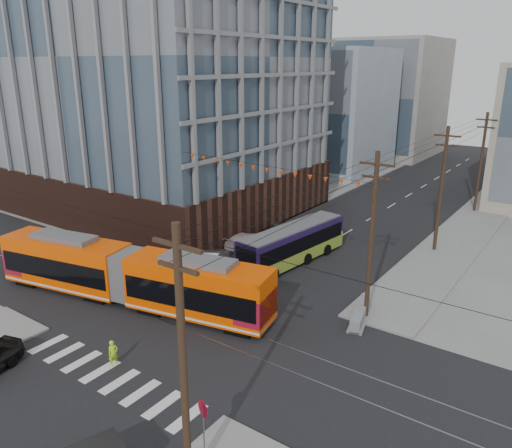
{
  "coord_description": "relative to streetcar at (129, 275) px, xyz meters",
  "views": [
    {
      "loc": [
        19.56,
        -17.08,
        15.94
      ],
      "look_at": [
        -0.52,
        11.26,
        4.71
      ],
      "focal_mm": 35.0,
      "sensor_mm": 36.0,
      "label": 1
    }
  ],
  "objects": [
    {
      "name": "streetcar",
      "position": [
        0.0,
        0.0,
        0.0
      ],
      "size": [
        21.07,
        7.03,
        4.03
      ],
      "primitive_type": null,
      "rotation": [
        0.0,
        0.0,
        0.2
      ],
      "color": "#FA4B00",
      "rests_on": "ground"
    },
    {
      "name": "parked_car_silver",
      "position": [
        0.85,
        7.69,
        -1.21
      ],
      "size": [
        3.39,
        5.14,
        1.6
      ],
      "primitive_type": "imported",
      "rotation": [
        0.0,
        0.0,
        3.52
      ],
      "color": "silver",
      "rests_on": "ground"
    },
    {
      "name": "parked_car_white",
      "position": [
        -0.06,
        13.48,
        -1.38
      ],
      "size": [
        1.98,
        4.45,
        1.27
      ],
      "primitive_type": "imported",
      "rotation": [
        0.0,
        0.0,
        3.09
      ],
      "color": "beige",
      "rests_on": "ground"
    },
    {
      "name": "city_bus",
      "position": [
        5.42,
        12.79,
        -0.4
      ],
      "size": [
        3.81,
        11.59,
        3.22
      ],
      "primitive_type": null,
      "rotation": [
        0.0,
        0.0,
        -0.12
      ],
      "color": "#1E0F3B",
      "rests_on": "ground"
    },
    {
      "name": "utility_pole_near",
      "position": [
        14.36,
        -9.63,
        3.49
      ],
      "size": [
        0.3,
        0.3,
        11.0
      ],
      "primitive_type": "cylinder",
      "color": "black",
      "rests_on": "ground"
    },
    {
      "name": "utility_pole_far",
      "position": [
        14.36,
        52.37,
        3.49
      ],
      "size": [
        0.3,
        0.3,
        11.0
      ],
      "primitive_type": "cylinder",
      "color": "black",
      "rests_on": "ground"
    },
    {
      "name": "parked_car_grey",
      "position": [
        0.85,
        18.05,
        -1.39
      ],
      "size": [
        3.25,
        4.9,
        1.25
      ],
      "primitive_type": "imported",
      "rotation": [
        0.0,
        0.0,
        3.42
      ],
      "color": "#474851",
      "rests_on": "ground"
    },
    {
      "name": "pedestrian",
      "position": [
        5.24,
        -5.8,
        -1.25
      ],
      "size": [
        0.5,
        0.64,
        1.53
      ],
      "primitive_type": "imported",
      "rotation": [
        0.0,
        0.0,
        1.3
      ],
      "color": "#ADFC1F",
      "rests_on": "ground"
    },
    {
      "name": "bg_bldg_nw_near",
      "position": [
        -11.14,
        48.37,
        6.99
      ],
      "size": [
        18.0,
        16.0,
        18.0
      ],
      "primitive_type": "cube",
      "color": "#8C99A5",
      "rests_on": "ground"
    },
    {
      "name": "jersey_barrier",
      "position": [
        14.16,
        6.95,
        -1.59
      ],
      "size": [
        1.95,
        4.34,
        0.85
      ],
      "primitive_type": "cube",
      "rotation": [
        0.0,
        0.0,
        0.25
      ],
      "color": "slate",
      "rests_on": "ground"
    },
    {
      "name": "stop_sign",
      "position": [
        13.73,
        -7.99,
        -0.71
      ],
      "size": [
        1.02,
        1.02,
        2.62
      ],
      "primitive_type": null,
      "rotation": [
        0.0,
        0.0,
        -0.36
      ],
      "color": "maroon",
      "rests_on": "ground"
    },
    {
      "name": "bg_bldg_nw_far",
      "position": [
        -8.14,
        68.37,
        7.99
      ],
      "size": [
        16.0,
        18.0,
        20.0
      ],
      "primitive_type": "cube",
      "color": "gray",
      "rests_on": "ground"
    },
    {
      "name": "ground",
      "position": [
        5.86,
        -3.63,
        -2.01
      ],
      "size": [
        160.0,
        160.0,
        0.0
      ],
      "primitive_type": "plane",
      "color": "slate"
    },
    {
      "name": "office_building",
      "position": [
        -16.14,
        19.37,
        12.29
      ],
      "size": [
        30.0,
        25.0,
        28.6
      ],
      "primitive_type": "cube",
      "color": "#381E16",
      "rests_on": "ground"
    }
  ]
}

